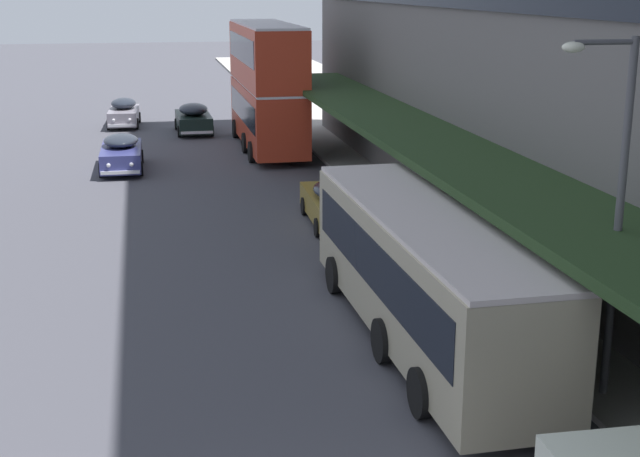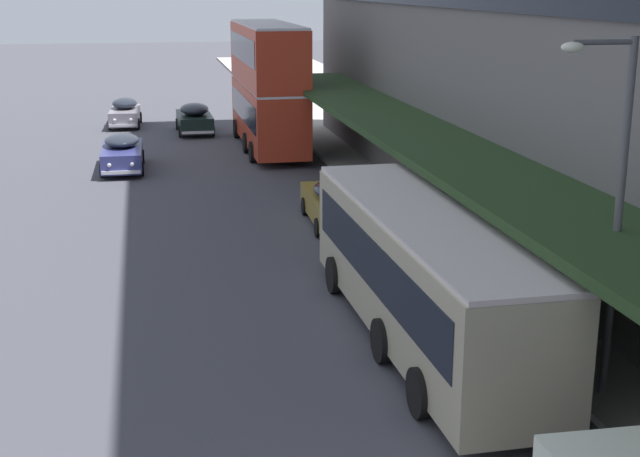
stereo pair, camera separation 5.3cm
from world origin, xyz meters
TOP-DOWN VIEW (x-y plane):
  - transit_bus_kerbside_front at (3.94, 8.18)m, footprint 2.81×11.39m
  - transit_bus_kerbside_rear at (3.95, 33.85)m, footprint 2.76×10.83m
  - sedan_oncoming_front at (-3.27, 42.93)m, footprint 1.92×4.45m
  - sedan_trailing_near at (4.14, 18.88)m, footprint 1.87×5.04m
  - sedan_far_back at (0.59, 39.61)m, footprint 2.00×4.56m
  - sedan_lead_near at (-3.21, 29.96)m, footprint 1.92×4.84m
  - street_lamp at (6.48, 4.66)m, footprint 1.50×0.28m

SIDE VIEW (x-z plane):
  - sedan_trailing_near at x=4.14m, z-range 0.00..1.52m
  - sedan_lead_near at x=-3.21m, z-range 0.00..1.57m
  - sedan_oncoming_front at x=-3.27m, z-range -0.02..1.61m
  - sedan_far_back at x=0.59m, z-range -0.02..1.67m
  - transit_bus_kerbside_front at x=3.94m, z-range 0.23..3.36m
  - transit_bus_kerbside_rear at x=3.95m, z-range 0.24..6.46m
  - street_lamp at x=6.48m, z-range 0.72..7.76m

